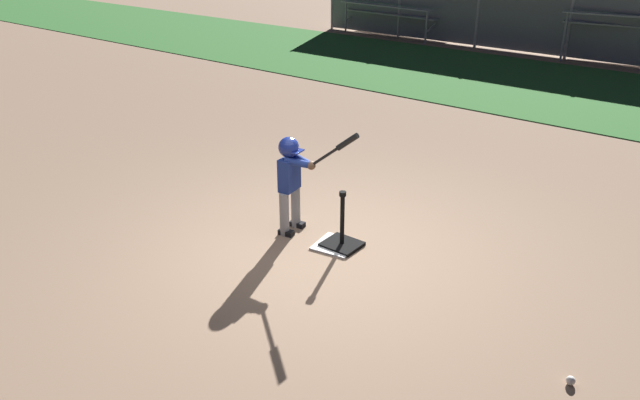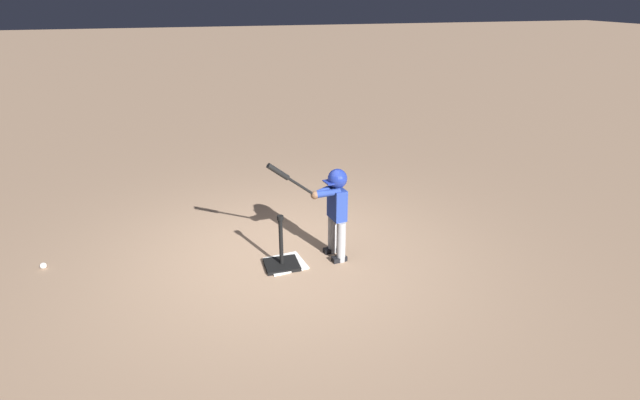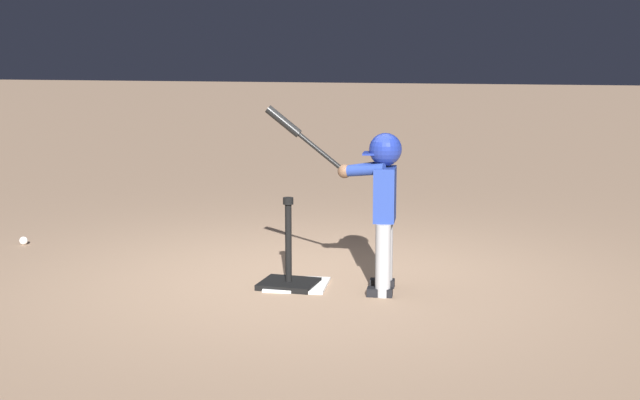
# 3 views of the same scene
# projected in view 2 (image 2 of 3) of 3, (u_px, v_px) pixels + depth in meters

# --- Properties ---
(ground_plane) EXTENTS (90.00, 90.00, 0.00)m
(ground_plane) POSITION_uv_depth(u_px,v_px,m) (283.00, 256.00, 6.22)
(ground_plane) COLOR #93755B
(home_plate) EXTENTS (0.50, 0.50, 0.02)m
(home_plate) POSITION_uv_depth(u_px,v_px,m) (286.00, 263.00, 6.03)
(home_plate) COLOR white
(home_plate) RESTS_ON ground_plane
(batting_tee) EXTENTS (0.40, 0.36, 0.67)m
(batting_tee) POSITION_uv_depth(u_px,v_px,m) (282.00, 259.00, 5.95)
(batting_tee) COLOR black
(batting_tee) RESTS_ON ground_plane
(batter_child) EXTENTS (0.97, 0.37, 1.33)m
(batter_child) POSITION_uv_depth(u_px,v_px,m) (334.00, 203.00, 5.92)
(batter_child) COLOR gray
(batter_child) RESTS_ON ground_plane
(baseball) EXTENTS (0.07, 0.07, 0.07)m
(baseball) POSITION_uv_depth(u_px,v_px,m) (43.00, 266.00, 5.93)
(baseball) COLOR white
(baseball) RESTS_ON ground_plane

